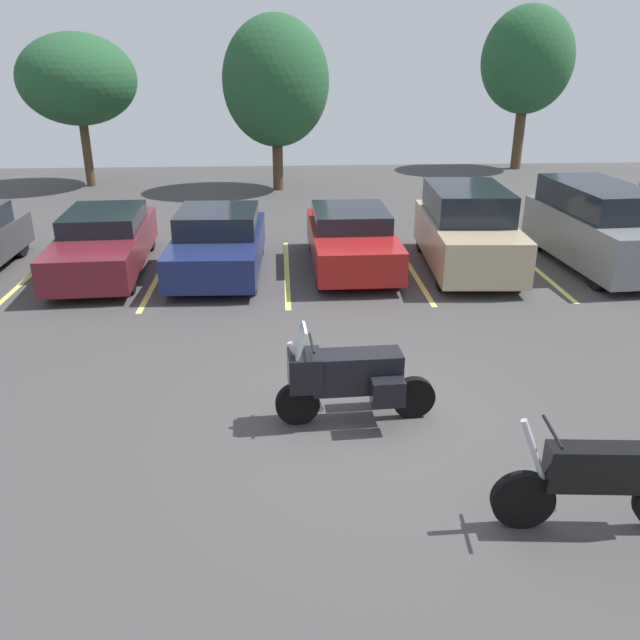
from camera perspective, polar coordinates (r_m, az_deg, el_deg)
The scene contains 12 objects.
ground at distance 9.29m, azimuth 4.29°, elevation -8.85°, with size 44.00×44.00×0.10m, color #423F3F.
motorcycle_touring at distance 8.87m, azimuth 2.55°, elevation -4.98°, with size 2.23×0.98×1.45m.
motorcycle_third at distance 7.61m, azimuth 23.14°, elevation -12.88°, with size 2.20×0.62×1.34m.
parking_stripes at distance 15.28m, azimuth -2.94°, elevation 4.28°, with size 23.79×4.95×0.01m.
car_maroon at distance 16.01m, azimuth -18.43°, elevation 6.52°, with size 2.07×4.98×1.37m.
car_navy at distance 15.21m, azimuth -8.92°, elevation 6.68°, with size 2.05×4.28×1.45m.
car_red at distance 15.43m, azimuth 2.75°, elevation 7.11°, with size 1.91×4.35×1.36m.
car_tan at distance 15.68m, azimuth 12.78°, elevation 7.69°, with size 2.08×4.43×1.88m.
car_grey at distance 16.79m, azimuth 23.28°, elevation 7.53°, with size 2.06×4.64×1.92m.
tree_far_right at distance 26.60m, azimuth -20.54°, elevation 19.17°, with size 4.23×4.23×5.46m.
tree_rear at distance 24.41m, azimuth -3.90°, elevation 20.16°, with size 3.77×3.77×6.04m.
tree_center at distance 30.33m, azimuth 17.75°, elevation 20.89°, with size 3.79×3.79×6.61m.
Camera 1 is at (-1.16, -7.85, 4.77)m, focal length 36.42 mm.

